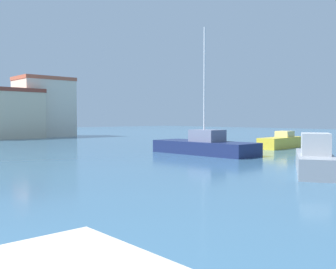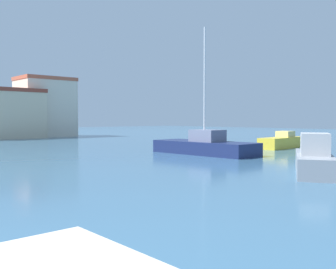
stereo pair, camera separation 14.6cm
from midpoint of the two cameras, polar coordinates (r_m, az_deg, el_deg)
name	(u,v)px [view 2 (the right image)]	position (r m, az deg, el deg)	size (l,w,h in m)	color
water	(88,153)	(30.18, -11.55, -2.68)	(160.00, 160.00, 0.00)	#38607F
sailboat_navy_inner_mooring	(205,146)	(28.82, 5.57, -1.66)	(3.14, 8.31, 9.35)	#19234C
motorboat_grey_distant_east	(314,160)	(19.97, 20.87, -3.47)	(6.19, 4.54, 1.95)	gray
motorboat_yellow_distant_north	(282,142)	(36.08, 16.55, -1.04)	(6.08, 2.25, 1.50)	gold
harbor_office	(1,114)	(55.58, -23.25, 2.85)	(9.74, 7.00, 6.57)	beige
warehouse_block	(45,107)	(58.61, -17.53, 3.86)	(7.50, 5.71, 8.53)	beige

